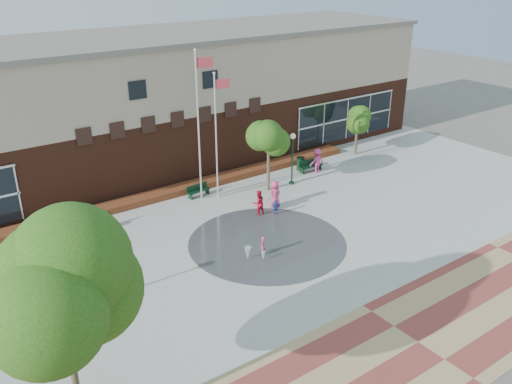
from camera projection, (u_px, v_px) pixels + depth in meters
ground at (303, 267)px, 26.64m from camera, size 120.00×120.00×0.00m
plaza_concrete at (256, 235)px, 29.61m from camera, size 46.00×18.00×0.01m
paver_band at (418, 342)px, 21.43m from camera, size 46.00×6.00×0.01m
splash_pad at (267, 243)px, 28.86m from camera, size 8.40×8.40×0.01m
library_building at (143, 102)px, 37.76m from camera, size 44.40×10.40×9.20m
flower_bed at (188, 191)px, 35.25m from camera, size 26.00×1.20×0.40m
flagpole_left at (199, 119)px, 31.97m from camera, size 1.04×0.43×9.28m
flagpole_right at (217, 130)px, 32.48m from camera, size 0.93×0.39×7.93m
lamp_left at (22, 278)px, 21.59m from camera, size 0.38×0.38×3.62m
lamp_right at (292, 153)px, 35.37m from camera, size 0.37×0.37×3.54m
bench_left at (100, 226)px, 30.05m from camera, size 1.67×0.63×0.82m
bench_mid at (199, 193)px, 34.30m from camera, size 1.61×0.61×0.79m
bench_right at (311, 168)px, 38.19m from camera, size 1.80×0.65×0.89m
trash_can at (301, 164)px, 38.39m from camera, size 0.59×0.59×0.97m
tree_big_left at (60, 294)px, 14.89m from camera, size 4.84×4.84×7.74m
tree_mid at (269, 138)px, 33.95m from camera, size 2.87×2.87×4.83m
tree_small_right at (358, 120)px, 40.60m from camera, size 2.17×2.17×3.71m
water_jet_a at (248, 260)px, 27.23m from camera, size 0.35×0.35×0.69m
water_jet_b at (263, 261)px, 27.15m from camera, size 0.22×0.22×0.50m
child_splash at (263, 246)px, 27.40m from camera, size 0.48×0.45×1.10m
adult_red at (259, 203)px, 31.66m from camera, size 0.80×0.64×1.55m
adult_pink at (275, 194)px, 32.60m from camera, size 0.86×0.58×1.71m
child_blue at (276, 208)px, 31.76m from camera, size 0.61×0.39×0.96m
person_bench at (317, 161)px, 37.83m from camera, size 1.15×0.69×1.75m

